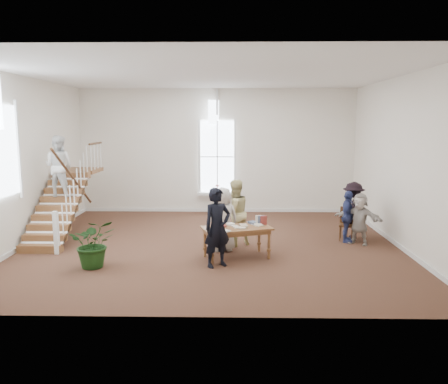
{
  "coord_description": "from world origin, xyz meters",
  "views": [
    {
      "loc": [
        0.56,
        -11.49,
        3.26
      ],
      "look_at": [
        0.33,
        0.4,
        1.38
      ],
      "focal_mm": 35.0,
      "sensor_mm": 36.0,
      "label": 1
    }
  ],
  "objects_px": {
    "woman_cluster_b": "(353,210)",
    "floor_plant": "(94,243)",
    "woman_cluster_a": "(347,217)",
    "woman_cluster_c": "(359,219)",
    "police_officer": "(217,228)",
    "elderly_woman": "(223,219)",
    "person_yellow": "(235,213)",
    "side_chair": "(347,222)",
    "library_table": "(237,231)"
  },
  "relations": [
    {
      "from": "elderly_woman",
      "to": "woman_cluster_b",
      "type": "xyz_separation_m",
      "value": [
        3.68,
        1.34,
        -0.02
      ]
    },
    {
      "from": "person_yellow",
      "to": "woman_cluster_c",
      "type": "height_order",
      "value": "person_yellow"
    },
    {
      "from": "police_officer",
      "to": "woman_cluster_b",
      "type": "bearing_deg",
      "value": 2.48
    },
    {
      "from": "elderly_woman",
      "to": "woman_cluster_c",
      "type": "bearing_deg",
      "value": 173.16
    },
    {
      "from": "police_officer",
      "to": "elderly_woman",
      "type": "height_order",
      "value": "police_officer"
    },
    {
      "from": "elderly_woman",
      "to": "woman_cluster_b",
      "type": "distance_m",
      "value": 3.92
    },
    {
      "from": "elderly_woman",
      "to": "side_chair",
      "type": "bearing_deg",
      "value": -178.67
    },
    {
      "from": "side_chair",
      "to": "library_table",
      "type": "bearing_deg",
      "value": -132.6
    },
    {
      "from": "person_yellow",
      "to": "woman_cluster_c",
      "type": "xyz_separation_m",
      "value": [
        3.38,
        0.19,
        -0.19
      ]
    },
    {
      "from": "library_table",
      "to": "woman_cluster_c",
      "type": "xyz_separation_m",
      "value": [
        3.33,
        1.28,
        0.02
      ]
    },
    {
      "from": "police_officer",
      "to": "person_yellow",
      "type": "bearing_deg",
      "value": 45.21
    },
    {
      "from": "police_officer",
      "to": "side_chair",
      "type": "distance_m",
      "value": 4.35
    },
    {
      "from": "police_officer",
      "to": "woman_cluster_b",
      "type": "distance_m",
      "value": 4.59
    },
    {
      "from": "library_table",
      "to": "floor_plant",
      "type": "height_order",
      "value": "floor_plant"
    },
    {
      "from": "library_table",
      "to": "woman_cluster_a",
      "type": "distance_m",
      "value": 3.39
    },
    {
      "from": "woman_cluster_a",
      "to": "floor_plant",
      "type": "height_order",
      "value": "woman_cluster_a"
    },
    {
      "from": "police_officer",
      "to": "side_chair",
      "type": "height_order",
      "value": "police_officer"
    },
    {
      "from": "elderly_woman",
      "to": "woman_cluster_a",
      "type": "xyz_separation_m",
      "value": [
        3.41,
        0.89,
        -0.11
      ]
    },
    {
      "from": "woman_cluster_b",
      "to": "woman_cluster_c",
      "type": "height_order",
      "value": "woman_cluster_b"
    },
    {
      "from": "woman_cluster_a",
      "to": "woman_cluster_c",
      "type": "xyz_separation_m",
      "value": [
        0.27,
        -0.2,
        -0.02
      ]
    },
    {
      "from": "library_table",
      "to": "woman_cluster_b",
      "type": "relative_size",
      "value": 1.12
    },
    {
      "from": "woman_cluster_b",
      "to": "floor_plant",
      "type": "bearing_deg",
      "value": -50.77
    },
    {
      "from": "woman_cluster_c",
      "to": "floor_plant",
      "type": "relative_size",
      "value": 1.25
    },
    {
      "from": "side_chair",
      "to": "woman_cluster_a",
      "type": "bearing_deg",
      "value": -85.72
    },
    {
      "from": "person_yellow",
      "to": "woman_cluster_b",
      "type": "xyz_separation_m",
      "value": [
        3.38,
        0.84,
        -0.08
      ]
    },
    {
      "from": "elderly_woman",
      "to": "floor_plant",
      "type": "distance_m",
      "value": 3.23
    },
    {
      "from": "library_table",
      "to": "side_chair",
      "type": "distance_m",
      "value": 3.6
    },
    {
      "from": "side_chair",
      "to": "person_yellow",
      "type": "bearing_deg",
      "value": -150.09
    },
    {
      "from": "side_chair",
      "to": "woman_cluster_c",
      "type": "bearing_deg",
      "value": -50.04
    },
    {
      "from": "floor_plant",
      "to": "police_officer",
      "type": "bearing_deg",
      "value": 2.24
    },
    {
      "from": "library_table",
      "to": "woman_cluster_a",
      "type": "bearing_deg",
      "value": 6.82
    },
    {
      "from": "police_officer",
      "to": "person_yellow",
      "type": "xyz_separation_m",
      "value": [
        0.4,
        1.75,
        -0.02
      ]
    },
    {
      "from": "elderly_woman",
      "to": "woman_cluster_c",
      "type": "distance_m",
      "value": 3.75
    },
    {
      "from": "woman_cluster_c",
      "to": "elderly_woman",
      "type": "bearing_deg",
      "value": -133.73
    },
    {
      "from": "elderly_woman",
      "to": "woman_cluster_b",
      "type": "bearing_deg",
      "value": -177.46
    },
    {
      "from": "library_table",
      "to": "police_officer",
      "type": "bearing_deg",
      "value": -143.87
    },
    {
      "from": "floor_plant",
      "to": "elderly_woman",
      "type": "bearing_deg",
      "value": 25.02
    },
    {
      "from": "elderly_woman",
      "to": "person_yellow",
      "type": "bearing_deg",
      "value": -138.4
    },
    {
      "from": "woman_cluster_a",
      "to": "woman_cluster_c",
      "type": "height_order",
      "value": "woman_cluster_a"
    },
    {
      "from": "woman_cluster_a",
      "to": "woman_cluster_b",
      "type": "xyz_separation_m",
      "value": [
        0.27,
        0.45,
        0.09
      ]
    },
    {
      "from": "woman_cluster_a",
      "to": "side_chair",
      "type": "xyz_separation_m",
      "value": [
        0.07,
        0.29,
        -0.21
      ]
    },
    {
      "from": "police_officer",
      "to": "elderly_woman",
      "type": "bearing_deg",
      "value": 53.51
    },
    {
      "from": "person_yellow",
      "to": "side_chair",
      "type": "height_order",
      "value": "person_yellow"
    },
    {
      "from": "elderly_woman",
      "to": "woman_cluster_c",
      "type": "xyz_separation_m",
      "value": [
        3.68,
        0.69,
        -0.13
      ]
    },
    {
      "from": "person_yellow",
      "to": "woman_cluster_a",
      "type": "height_order",
      "value": "person_yellow"
    },
    {
      "from": "woman_cluster_c",
      "to": "library_table",
      "type": "bearing_deg",
      "value": -123.25
    },
    {
      "from": "library_table",
      "to": "police_officer",
      "type": "relative_size",
      "value": 0.99
    },
    {
      "from": "library_table",
      "to": "elderly_woman",
      "type": "xyz_separation_m",
      "value": [
        -0.36,
        0.59,
        0.15
      ]
    },
    {
      "from": "woman_cluster_a",
      "to": "side_chair",
      "type": "height_order",
      "value": "woman_cluster_a"
    },
    {
      "from": "person_yellow",
      "to": "police_officer",
      "type": "bearing_deg",
      "value": 45.09
    }
  ]
}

